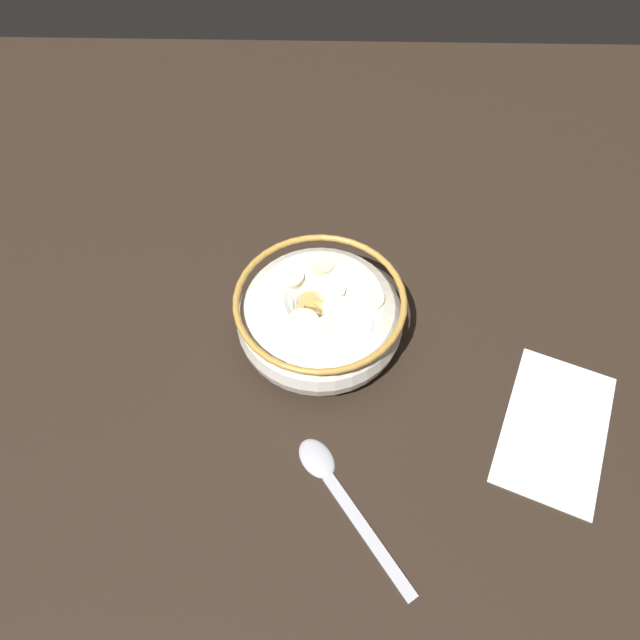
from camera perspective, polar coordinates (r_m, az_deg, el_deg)
ground_plane at (r=58.81cm, az=-0.00°, el=-2.25°), size 105.57×105.57×2.00cm
cereal_bowl at (r=55.07cm, az=0.01°, el=0.31°), size 15.51×15.51×6.72cm
spoon at (r=51.13cm, az=1.10°, el=-15.12°), size 13.61×10.27×0.80cm
folded_napkin at (r=57.03cm, az=21.53°, el=-9.52°), size 16.43×13.31×0.30cm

